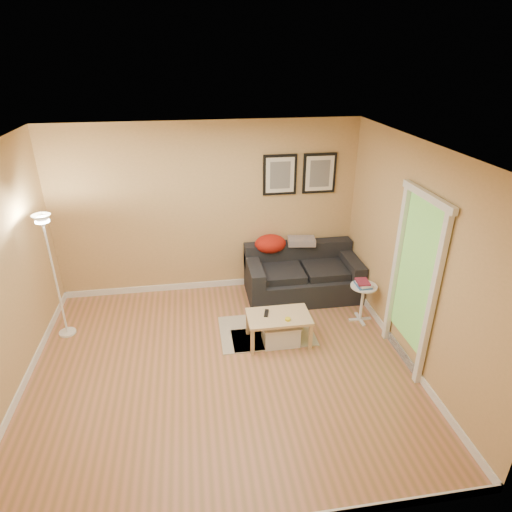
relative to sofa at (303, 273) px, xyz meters
name	(u,v)px	position (x,y,z in m)	size (l,w,h in m)	color
floor	(222,368)	(-1.38, -1.53, -0.38)	(4.50, 4.50, 0.00)	#B7714E
ceiling	(212,150)	(-1.38, -1.53, 2.23)	(4.50, 4.50, 0.00)	white
wall_back	(208,210)	(-1.38, 0.47, 0.92)	(4.50, 4.50, 0.00)	tan
wall_front	(240,411)	(-1.38, -3.53, 0.92)	(4.50, 4.50, 0.00)	tan
wall_right	(414,258)	(0.87, -1.53, 0.92)	(4.00, 4.00, 0.00)	tan
baseboard_back	(211,284)	(-1.38, 0.46, -0.33)	(4.50, 0.02, 0.10)	white
baseboard_left	(23,385)	(-3.62, -1.53, -0.33)	(0.02, 4.00, 0.10)	white
baseboard_right	(397,346)	(0.86, -1.53, -0.33)	(0.02, 4.00, 0.10)	white
sofa	(303,273)	(0.00, 0.00, 0.00)	(1.70, 0.90, 0.75)	black
red_throw	(270,244)	(-0.45, 0.29, 0.40)	(0.48, 0.36, 0.28)	red
plaid_throw	(301,241)	(0.04, 0.30, 0.41)	(0.42, 0.26, 0.10)	tan
framed_print_left	(280,175)	(-0.30, 0.45, 1.43)	(0.50, 0.04, 0.60)	black
framed_print_right	(319,173)	(0.30, 0.45, 1.43)	(0.50, 0.04, 0.60)	black
area_rug	(266,331)	(-0.72, -0.88, -0.37)	(1.25, 0.85, 0.01)	#BAAC93
green_runner	(259,339)	(-0.85, -1.04, -0.37)	(0.70, 0.50, 0.01)	#668C4C
coffee_table	(278,329)	(-0.61, -1.12, -0.17)	(0.80, 0.49, 0.40)	#D7B583
remote_control	(266,313)	(-0.75, -1.06, 0.04)	(0.05, 0.16, 0.02)	black
tape_roll	(288,319)	(-0.52, -1.25, 0.04)	(0.07, 0.07, 0.03)	yellow
storage_bin	(281,333)	(-0.58, -1.14, -0.23)	(0.47, 0.35, 0.29)	white
side_table	(362,303)	(0.64, -0.81, -0.10)	(0.36, 0.36, 0.55)	white
book_stack	(363,283)	(0.62, -0.81, 0.22)	(0.18, 0.24, 0.08)	#315E95
floor_lamp	(56,281)	(-3.38, -0.51, 0.43)	(0.22, 0.22, 1.71)	white
doorway	(412,286)	(0.82, -1.68, 0.65)	(0.12, 1.01, 2.13)	white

